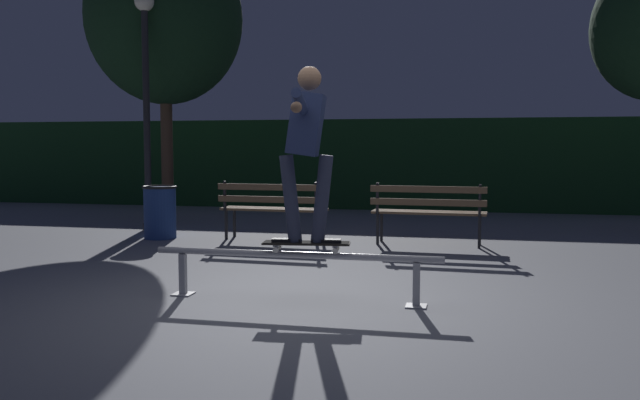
{
  "coord_description": "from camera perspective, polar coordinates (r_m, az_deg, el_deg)",
  "views": [
    {
      "loc": [
        1.49,
        -5.57,
        1.39
      ],
      "look_at": [
        0.05,
        0.89,
        0.85
      ],
      "focal_mm": 36.87,
      "sensor_mm": 36.0,
      "label": 1
    }
  ],
  "objects": [
    {
      "name": "ground_plane",
      "position": [
        5.93,
        -2.41,
        -8.9
      ],
      "size": [
        90.0,
        90.0,
        0.0
      ],
      "primitive_type": "plane",
      "color": "slate"
    },
    {
      "name": "hedge_backdrop",
      "position": [
        14.95,
        6.84,
        3.11
      ],
      "size": [
        24.0,
        1.2,
        1.99
      ],
      "primitive_type": "cube",
      "color": "#193D1E",
      "rests_on": "ground"
    },
    {
      "name": "grind_rail",
      "position": [
        5.95,
        -2.19,
        -5.45
      ],
      "size": [
        2.66,
        0.18,
        0.45
      ],
      "color": "#9E9EA3",
      "rests_on": "ground"
    },
    {
      "name": "skateboard",
      "position": [
        5.89,
        -1.19,
        -3.81
      ],
      "size": [
        0.8,
        0.29,
        0.09
      ],
      "color": "black",
      "rests_on": "grind_rail"
    },
    {
      "name": "skateboarder",
      "position": [
        5.83,
        -1.18,
        5.33
      ],
      "size": [
        0.63,
        1.4,
        1.56
      ],
      "color": "black",
      "rests_on": "skateboard"
    },
    {
      "name": "park_bench_leftmost",
      "position": [
        9.73,
        -4.17,
        -0.39
      ],
      "size": [
        1.62,
        0.49,
        0.88
      ],
      "color": "black",
      "rests_on": "ground"
    },
    {
      "name": "park_bench_left_center",
      "position": [
        9.33,
        9.39,
        -0.65
      ],
      "size": [
        1.62,
        0.49,
        0.88
      ],
      "color": "black",
      "rests_on": "ground"
    },
    {
      "name": "tree_far_left",
      "position": [
        12.96,
        -13.34,
        15.04
      ],
      "size": [
        2.88,
        2.88,
        5.35
      ],
      "color": "#4C3828",
      "rests_on": "ground"
    },
    {
      "name": "lamp_post_left",
      "position": [
        11.29,
        -14.87,
        10.04
      ],
      "size": [
        0.32,
        0.32,
        3.9
      ],
      "color": "black",
      "rests_on": "ground"
    },
    {
      "name": "trash_can",
      "position": [
        10.23,
        -13.72,
        -0.96
      ],
      "size": [
        0.52,
        0.52,
        0.8
      ],
      "color": "navy",
      "rests_on": "ground"
    }
  ]
}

